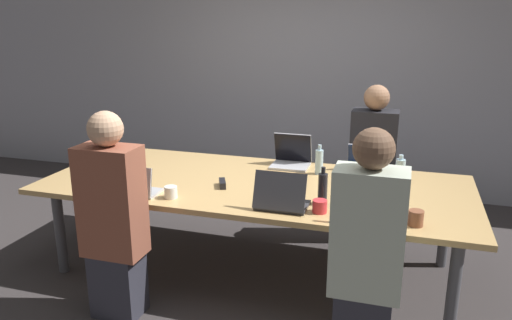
# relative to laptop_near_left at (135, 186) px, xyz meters

# --- Properties ---
(ground_plane) EXTENTS (24.00, 24.00, 0.00)m
(ground_plane) POSITION_rel_laptop_near_left_xyz_m (0.73, 0.53, -0.80)
(ground_plane) COLOR #383333
(curtain_wall) EXTENTS (12.00, 0.06, 2.80)m
(curtain_wall) POSITION_rel_laptop_near_left_xyz_m (0.73, 2.68, 0.60)
(curtain_wall) COLOR #9999A3
(curtain_wall) RESTS_ON ground_plane
(conference_table) EXTENTS (3.27, 1.35, 0.74)m
(conference_table) POSITION_rel_laptop_near_left_xyz_m (0.73, 0.53, -0.12)
(conference_table) COLOR tan
(conference_table) RESTS_ON ground_plane
(laptop_near_left) EXTENTS (0.31, 0.22, 0.22)m
(laptop_near_left) POSITION_rel_laptop_near_left_xyz_m (0.00, 0.00, 0.00)
(laptop_near_left) COLOR #B7B7BC
(laptop_near_left) RESTS_ON conference_table
(person_near_left) EXTENTS (0.40, 0.24, 1.41)m
(person_near_left) POSITION_rel_laptop_near_left_xyz_m (0.03, -0.35, -0.11)
(person_near_left) COLOR #2D2D38
(person_near_left) RESTS_ON ground_plane
(cup_near_left) EXTENTS (0.09, 0.09, 0.09)m
(cup_near_left) POSITION_rel_laptop_near_left_xyz_m (0.27, 0.02, -0.02)
(cup_near_left) COLOR white
(cup_near_left) RESTS_ON conference_table
(laptop_far_center) EXTENTS (0.32, 0.28, 0.28)m
(laptop_far_center) POSITION_rel_laptop_near_left_xyz_m (0.90, 1.05, 0.01)
(laptop_far_center) COLOR #B7B7BC
(laptop_far_center) RESTS_ON conference_table
(bottle_far_center) EXTENTS (0.06, 0.06, 0.24)m
(bottle_far_center) POSITION_rel_laptop_near_left_xyz_m (1.17, 0.89, 0.04)
(bottle_far_center) COLOR #ADD1E0
(bottle_far_center) RESTS_ON conference_table
(laptop_far_right) EXTENTS (0.31, 0.22, 0.22)m
(laptop_far_right) POSITION_rel_laptop_near_left_xyz_m (1.52, 1.06, -0.00)
(laptop_far_right) COLOR silver
(laptop_far_right) RESTS_ON conference_table
(person_far_right) EXTENTS (0.40, 0.24, 1.41)m
(person_far_right) POSITION_rel_laptop_near_left_xyz_m (1.56, 1.43, -0.11)
(person_far_right) COLOR #2D2D38
(person_far_right) RESTS_ON ground_plane
(cup_far_right) EXTENTS (0.09, 0.09, 0.09)m
(cup_far_right) POSITION_rel_laptop_near_left_xyz_m (1.79, 1.00, -0.02)
(cup_far_right) COLOR brown
(cup_far_right) RESTS_ON conference_table
(bottle_far_right) EXTENTS (0.08, 0.08, 0.21)m
(bottle_far_right) POSITION_rel_laptop_near_left_xyz_m (1.80, 0.89, 0.02)
(bottle_far_right) COLOR #ADD1E0
(bottle_far_right) RESTS_ON conference_table
(laptop_near_right) EXTENTS (0.34, 0.23, 0.23)m
(laptop_near_right) POSITION_rel_laptop_near_left_xyz_m (1.66, -0.00, 0.00)
(laptop_near_right) COLOR #333338
(laptop_near_right) RESTS_ON conference_table
(person_near_right) EXTENTS (0.40, 0.24, 1.41)m
(person_near_right) POSITION_rel_laptop_near_left_xyz_m (1.66, -0.36, -0.11)
(person_near_right) COLOR #2D2D38
(person_near_right) RESTS_ON ground_plane
(cup_near_right) EXTENTS (0.09, 0.09, 0.10)m
(cup_near_right) POSITION_rel_laptop_near_left_xyz_m (1.92, 0.02, -0.02)
(cup_near_right) COLOR brown
(cup_near_right) RESTS_ON conference_table
(laptop_near_midright) EXTENTS (0.35, 0.26, 0.26)m
(laptop_near_midright) POSITION_rel_laptop_near_left_xyz_m (1.06, 0.05, 0.01)
(laptop_near_midright) COLOR #333338
(laptop_near_midright) RESTS_ON conference_table
(cup_near_midright) EXTENTS (0.10, 0.10, 0.08)m
(cup_near_midright) POSITION_rel_laptop_near_left_xyz_m (1.32, 0.06, -0.02)
(cup_near_midright) COLOR red
(cup_near_midright) RESTS_ON conference_table
(bottle_near_midright) EXTENTS (0.06, 0.06, 0.26)m
(bottle_near_midright) POSITION_rel_laptop_near_left_xyz_m (1.31, 0.21, 0.05)
(bottle_near_midright) COLOR black
(bottle_near_midright) RESTS_ON conference_table
(stapler) EXTENTS (0.10, 0.15, 0.05)m
(stapler) POSITION_rel_laptop_near_left_xyz_m (0.53, 0.36, -0.04)
(stapler) COLOR black
(stapler) RESTS_ON conference_table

